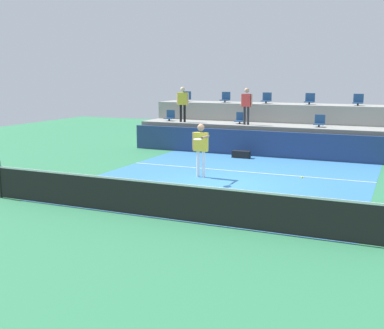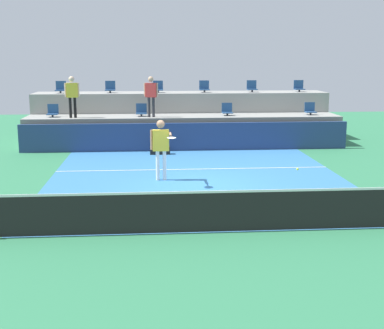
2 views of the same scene
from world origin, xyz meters
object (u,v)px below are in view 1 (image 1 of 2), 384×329
(stadium_chair_upper_far_left, at_px, (186,97))
(stadium_chair_upper_mid_left, at_px, (267,99))
(spectator_leaning_on_rail, at_px, (183,101))
(stadium_chair_lower_left, at_px, (240,119))
(stadium_chair_upper_right, at_px, (358,101))
(spectator_in_white, at_px, (247,103))
(stadium_chair_lower_right, at_px, (319,122))
(stadium_chair_lower_far_left, at_px, (170,116))
(stadium_chair_upper_left, at_px, (225,98))
(stadium_chair_upper_mid_right, at_px, (310,100))
(tennis_player, at_px, (201,144))
(equipment_bag, at_px, (241,154))
(tennis_ball, at_px, (302,177))

(stadium_chair_upper_far_left, xyz_separation_m, stadium_chair_upper_mid_left, (4.27, 0.00, 0.00))
(spectator_leaning_on_rail, bearing_deg, stadium_chair_lower_left, 7.97)
(stadium_chair_upper_right, relative_size, spectator_leaning_on_rail, 0.31)
(spectator_leaning_on_rail, relative_size, spectator_in_white, 1.01)
(stadium_chair_lower_left, distance_m, stadium_chair_upper_right, 5.34)
(stadium_chair_upper_far_left, bearing_deg, spectator_in_white, -28.96)
(stadium_chair_lower_left, distance_m, stadium_chair_lower_right, 3.58)
(stadium_chair_lower_far_left, bearing_deg, spectator_in_white, -5.46)
(spectator_in_white, bearing_deg, stadium_chair_lower_left, 136.64)
(stadium_chair_lower_far_left, relative_size, stadium_chair_upper_left, 1.00)
(stadium_chair_upper_mid_right, bearing_deg, tennis_player, -104.63)
(stadium_chair_lower_left, xyz_separation_m, spectator_leaning_on_rail, (-2.74, -0.38, 0.78))
(stadium_chair_lower_right, xyz_separation_m, equipment_bag, (-2.86, -1.98, -1.31))
(stadium_chair_upper_left, height_order, tennis_player, stadium_chair_upper_left)
(stadium_chair_lower_far_left, height_order, stadium_chair_lower_right, same)
(stadium_chair_lower_far_left, bearing_deg, stadium_chair_upper_left, 39.02)
(tennis_ball, bearing_deg, tennis_player, 157.94)
(stadium_chair_upper_far_left, xyz_separation_m, tennis_player, (4.22, -8.12, -1.18))
(stadium_chair_lower_far_left, height_order, stadium_chair_upper_far_left, stadium_chair_upper_far_left)
(stadium_chair_upper_mid_left, distance_m, tennis_ball, 10.47)
(stadium_chair_upper_left, distance_m, stadium_chair_upper_right, 6.34)
(stadium_chair_lower_right, bearing_deg, spectator_leaning_on_rail, -176.52)
(stadium_chair_lower_far_left, distance_m, stadium_chair_upper_mid_left, 4.77)
(stadium_chair_lower_right, relative_size, equipment_bag, 0.68)
(spectator_in_white, xyz_separation_m, tennis_ball, (4.02, -7.46, -1.63))
(stadium_chair_lower_right, bearing_deg, equipment_bag, -145.32)
(stadium_chair_upper_mid_left, relative_size, tennis_player, 0.28)
(stadium_chair_lower_left, height_order, tennis_ball, stadium_chair_lower_left)
(stadium_chair_upper_mid_right, relative_size, stadium_chair_upper_right, 1.00)
(stadium_chair_upper_far_left, height_order, tennis_ball, stadium_chair_upper_far_left)
(spectator_leaning_on_rail, bearing_deg, equipment_bag, -24.82)
(stadium_chair_lower_left, bearing_deg, stadium_chair_upper_mid_left, 68.03)
(stadium_chair_upper_mid_right, xyz_separation_m, stadium_chair_upper_right, (2.16, 0.00, 0.00))
(stadium_chair_upper_right, bearing_deg, stadium_chair_upper_far_left, 180.00)
(stadium_chair_upper_left, height_order, equipment_bag, stadium_chair_upper_left)
(stadium_chair_lower_far_left, xyz_separation_m, stadium_chair_upper_far_left, (0.07, 1.80, 0.85))
(stadium_chair_upper_right, bearing_deg, spectator_leaning_on_rail, -164.15)
(stadium_chair_lower_far_left, relative_size, equipment_bag, 0.68)
(spectator_leaning_on_rail, bearing_deg, tennis_player, -60.10)
(stadium_chair_upper_far_left, bearing_deg, tennis_player, -62.57)
(stadium_chair_lower_right, relative_size, tennis_ball, 7.65)
(stadium_chair_lower_right, distance_m, tennis_ball, 7.93)
(stadium_chair_upper_left, xyz_separation_m, equipment_bag, (2.10, -3.78, -2.16))
(stadium_chair_upper_far_left, relative_size, spectator_leaning_on_rail, 0.31)
(stadium_chair_lower_left, xyz_separation_m, stadium_chair_upper_far_left, (-3.54, 1.80, 0.85))
(stadium_chair_upper_far_left, distance_m, equipment_bag, 6.09)
(stadium_chair_lower_right, bearing_deg, stadium_chair_upper_left, 160.06)
(stadium_chair_upper_left, bearing_deg, stadium_chair_lower_left, -52.42)
(stadium_chair_upper_left, distance_m, tennis_player, 8.46)
(spectator_leaning_on_rail, bearing_deg, stadium_chair_upper_mid_right, 21.53)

